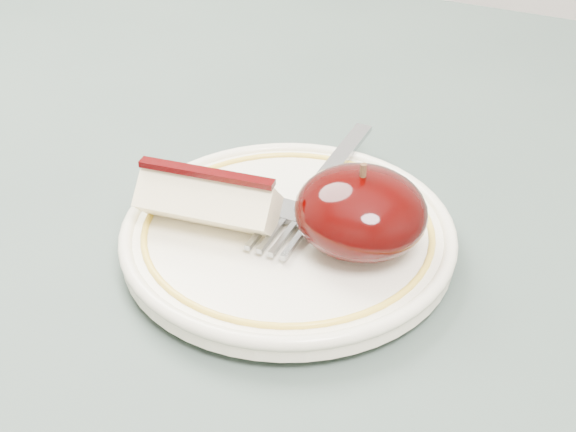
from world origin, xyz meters
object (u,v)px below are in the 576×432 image
at_px(apple_half, 361,212).
at_px(fork, 317,186).
at_px(table, 225,293).
at_px(plate, 288,234).

xyz_separation_m(apple_half, fork, (-0.05, 0.04, -0.02)).
bearing_deg(table, apple_half, -15.84).
distance_m(table, plate, 0.13).
bearing_deg(apple_half, plate, -176.15).
height_order(plate, apple_half, apple_half).
xyz_separation_m(plate, apple_half, (0.05, 0.00, 0.03)).
bearing_deg(apple_half, fork, 137.03).
relative_size(plate, apple_half, 2.64).
xyz_separation_m(table, apple_half, (0.12, -0.03, 0.13)).
distance_m(table, apple_half, 0.18).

